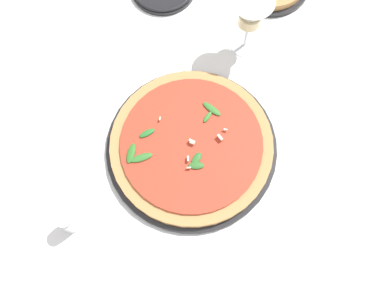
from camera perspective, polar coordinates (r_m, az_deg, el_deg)
ground_plane at (r=0.93m, az=-1.34°, el=-2.75°), size 6.00×6.00×0.00m
pizza_arugula_main at (r=0.92m, az=-0.01°, el=-0.27°), size 0.35×0.35×0.05m
wine_glass at (r=0.96m, az=7.51°, el=16.01°), size 0.09×0.09×0.16m
shaker_pepper at (r=0.90m, az=-15.45°, el=-9.57°), size 0.03×0.03×0.07m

